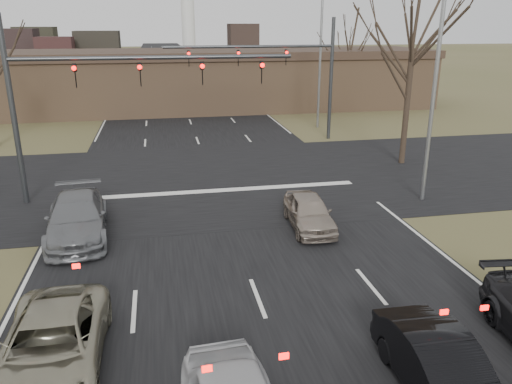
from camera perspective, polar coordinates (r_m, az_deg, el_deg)
ground at (r=12.38m, az=3.07°, el=-19.02°), size 360.00×360.00×0.00m
road_main at (r=69.93m, az=-9.20°, el=12.22°), size 14.00×300.00×0.02m
road_cross at (r=25.74m, az=-5.04°, el=1.53°), size 200.00×14.00×0.02m
building at (r=47.94m, az=-5.80°, el=12.69°), size 42.40×10.40×5.30m
mast_arm_near at (r=22.78m, az=-18.30°, el=11.47°), size 12.12×0.24×8.00m
mast_arm_far at (r=33.71m, az=3.98°, el=14.28°), size 11.12×0.24×8.00m
streetlight_right_near at (r=22.61m, az=19.48°, el=12.61°), size 2.34×0.25×10.00m
streetlight_right_far at (r=38.40m, az=7.11°, el=15.56°), size 2.34×0.25×10.00m
tree_right_far at (r=47.80m, az=10.89°, el=17.61°), size 5.40×5.40×9.00m
car_silver_suv at (r=12.62m, az=-22.31°, el=-15.99°), size 2.25×4.88×1.36m
car_black_hatch at (r=11.77m, az=20.40°, el=-18.46°), size 1.50×4.15×1.36m
car_grey_ahead at (r=19.65m, az=-19.78°, el=-2.76°), size 2.56×5.37×1.51m
car_silver_ahead at (r=19.45m, az=6.08°, el=-2.26°), size 1.75×3.91×1.30m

